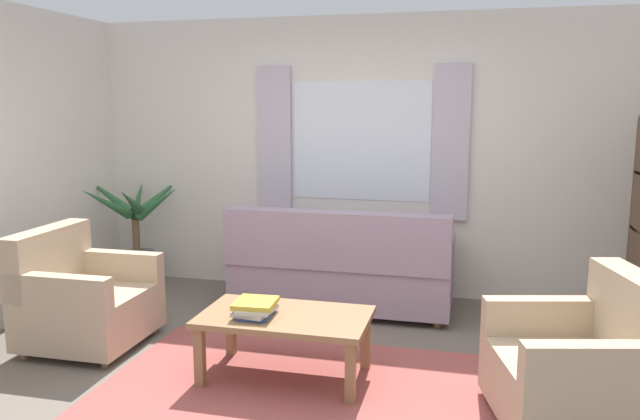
{
  "coord_description": "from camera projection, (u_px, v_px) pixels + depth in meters",
  "views": [
    {
      "loc": [
        1.05,
        -3.54,
        1.79
      ],
      "look_at": [
        -0.02,
        0.7,
        1.04
      ],
      "focal_mm": 34.85,
      "sensor_mm": 36.0,
      "label": 1
    }
  ],
  "objects": [
    {
      "name": "armchair_left",
      "position": [
        82.0,
        299.0,
        4.64
      ],
      "size": [
        0.83,
        0.85,
        0.88
      ],
      "rotation": [
        0.0,
        0.0,
        1.58
      ],
      "color": "tan",
      "rests_on": "ground_plane"
    },
    {
      "name": "wall_back",
      "position": [
        362.0,
        157.0,
        5.88
      ],
      "size": [
        5.32,
        0.12,
        2.6
      ],
      "primitive_type": "cube",
      "color": "silver",
      "rests_on": "ground_plane"
    },
    {
      "name": "couch",
      "position": [
        341.0,
        269.0,
        5.42
      ],
      "size": [
        1.9,
        0.82,
        0.92
      ],
      "rotation": [
        0.0,
        0.0,
        3.14
      ],
      "color": "#998499",
      "rests_on": "ground_plane"
    },
    {
      "name": "coffee_table",
      "position": [
        285.0,
        323.0,
        4.05
      ],
      "size": [
        1.1,
        0.64,
        0.44
      ],
      "color": "olive",
      "rests_on": "ground_plane"
    },
    {
      "name": "book_stack_on_table",
      "position": [
        256.0,
        308.0,
        4.01
      ],
      "size": [
        0.27,
        0.31,
        0.1
      ],
      "color": "#335199",
      "rests_on": "coffee_table"
    },
    {
      "name": "window_with_curtains",
      "position": [
        360.0,
        141.0,
        5.78
      ],
      "size": [
        1.98,
        0.07,
        1.4
      ],
      "color": "white"
    },
    {
      "name": "area_rug",
      "position": [
        296.0,
        389.0,
        3.94
      ],
      "size": [
        2.47,
        1.68,
        0.01
      ],
      "primitive_type": "cube",
      "color": "#9E4C47",
      "rests_on": "ground_plane"
    },
    {
      "name": "ground_plane",
      "position": [
        296.0,
        390.0,
        3.94
      ],
      "size": [
        6.24,
        6.24,
        0.0
      ],
      "primitive_type": "plane",
      "color": "#6B6056"
    },
    {
      "name": "armchair_right",
      "position": [
        583.0,
        368.0,
        3.42
      ],
      "size": [
        1.0,
        1.01,
        0.88
      ],
      "rotation": [
        0.0,
        0.0,
        -1.33
      ],
      "color": "tan",
      "rests_on": "ground_plane"
    },
    {
      "name": "potted_plant",
      "position": [
        136.0,
        238.0,
        6.09
      ],
      "size": [
        1.16,
        1.17,
        1.12
      ],
      "color": "#56565B",
      "rests_on": "ground_plane"
    }
  ]
}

